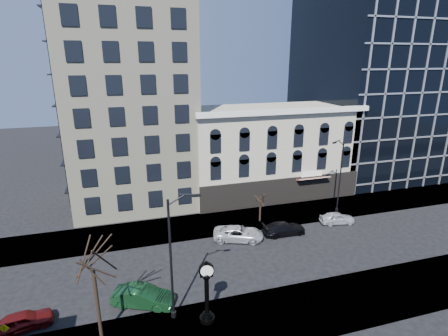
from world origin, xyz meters
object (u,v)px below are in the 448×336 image
object	(u,v)px
car_near_a	(23,321)
car_near_b	(143,297)
street_lamp_near	(180,224)
street_clock	(207,294)
warning_sign	(5,332)

from	to	relation	value
car_near_a	car_near_b	distance (m)	8.33
street_lamp_near	car_near_a	xyz separation A→B (m)	(-11.07, 2.03, -6.90)
street_clock	car_near_b	size ratio (longest dim) A/B	1.04
street_clock	street_lamp_near	size ratio (longest dim) A/B	0.50
car_near_a	street_lamp_near	bearing A→B (deg)	-112.99
street_clock	car_near_b	world-z (taller)	street_clock
street_clock	warning_sign	bearing A→B (deg)	-174.57
street_clock	street_lamp_near	xyz separation A→B (m)	(-1.56, 0.97, 5.22)
warning_sign	street_lamp_near	bearing A→B (deg)	11.49
warning_sign	street_clock	bearing A→B (deg)	7.33
street_lamp_near	car_near_b	xyz separation A→B (m)	(-2.74, 2.16, -6.79)
street_clock	car_near_a	size ratio (longest dim) A/B	1.26
warning_sign	car_near_b	distance (m)	9.07
street_clock	car_near_b	distance (m)	5.54
street_lamp_near	car_near_a	size ratio (longest dim) A/B	2.52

